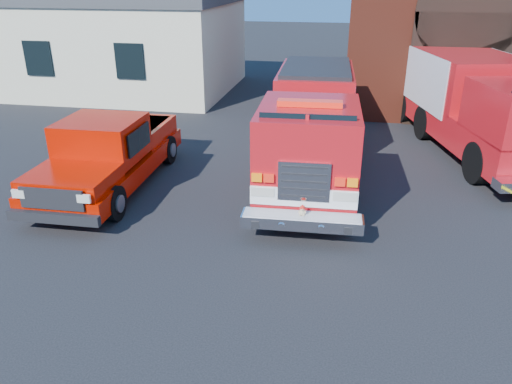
% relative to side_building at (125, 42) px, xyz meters
% --- Properties ---
extents(ground, '(100.00, 100.00, 0.00)m').
position_rel_side_building_xyz_m(ground, '(9.00, -13.00, -2.20)').
color(ground, black).
rests_on(ground, ground).
extents(parking_stripe_far, '(0.12, 3.00, 0.01)m').
position_rel_side_building_xyz_m(parking_stripe_far, '(15.50, -6.00, -2.20)').
color(parking_stripe_far, yellow).
rests_on(parking_stripe_far, ground).
extents(side_building, '(10.20, 8.20, 4.35)m').
position_rel_side_building_xyz_m(side_building, '(0.00, 0.00, 0.00)').
color(side_building, beige).
rests_on(side_building, ground).
extents(fire_engine, '(2.74, 8.69, 2.65)m').
position_rel_side_building_xyz_m(fire_engine, '(9.71, -9.45, -0.83)').
color(fire_engine, black).
rests_on(fire_engine, ground).
extents(pickup_truck, '(2.17, 5.84, 1.90)m').
position_rel_side_building_xyz_m(pickup_truck, '(4.61, -11.58, -1.30)').
color(pickup_truck, black).
rests_on(pickup_truck, ground).
extents(secondary_truck, '(4.67, 9.16, 2.85)m').
position_rel_side_building_xyz_m(secondary_truck, '(14.60, -6.43, -0.65)').
color(secondary_truck, black).
rests_on(secondary_truck, ground).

